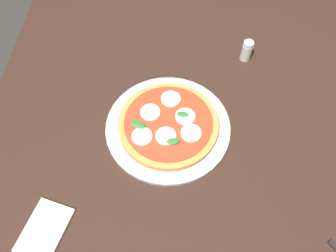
{
  "coord_description": "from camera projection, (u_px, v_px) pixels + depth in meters",
  "views": [
    {
      "loc": [
        -0.4,
        0.02,
        1.53
      ],
      "look_at": [
        0.06,
        0.04,
        0.78
      ],
      "focal_mm": 34.66,
      "sensor_mm": 36.0,
      "label": 1
    }
  ],
  "objects": [
    {
      "name": "ground_plane",
      "position": [
        176.0,
        223.0,
        1.52
      ],
      "size": [
        6.0,
        6.0,
        0.0
      ],
      "primitive_type": "plane",
      "color": "#2D2B28"
    },
    {
      "name": "dining_table",
      "position": [
        180.0,
        162.0,
        0.94
      ],
      "size": [
        1.42,
        1.11,
        0.77
      ],
      "color": "black",
      "rests_on": "ground_plane"
    },
    {
      "name": "serving_tray",
      "position": [
        168.0,
        127.0,
        0.89
      ],
      "size": [
        0.34,
        0.34,
        0.01
      ],
      "primitive_type": "cylinder",
      "color": "#B2B2B7",
      "rests_on": "dining_table"
    },
    {
      "name": "pizza",
      "position": [
        168.0,
        124.0,
        0.87
      ],
      "size": [
        0.27,
        0.27,
        0.03
      ],
      "color": "#C6843F",
      "rests_on": "serving_tray"
    },
    {
      "name": "napkin",
      "position": [
        45.0,
        230.0,
        0.75
      ],
      "size": [
        0.15,
        0.12,
        0.01
      ],
      "primitive_type": "cube",
      "rotation": [
        0.0,
        0.0,
        -0.28
      ],
      "color": "white",
      "rests_on": "dining_table"
    },
    {
      "name": "pepper_shaker",
      "position": [
        247.0,
        51.0,
        1.0
      ],
      "size": [
        0.03,
        0.03,
        0.07
      ],
      "color": "#B2B7AD",
      "rests_on": "dining_table"
    }
  ]
}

